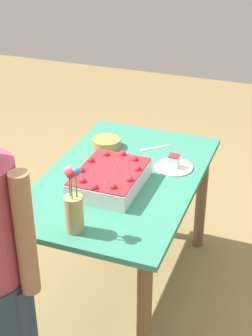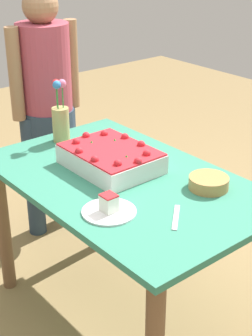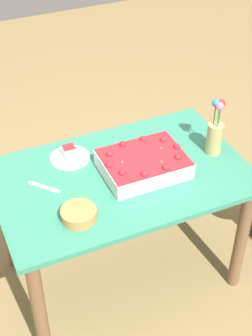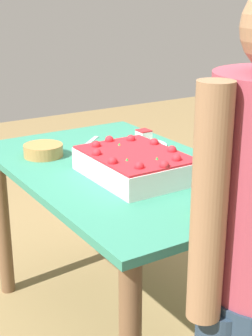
# 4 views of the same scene
# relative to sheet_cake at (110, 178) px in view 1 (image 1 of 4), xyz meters

# --- Properties ---
(ground_plane) EXTENTS (8.00, 8.00, 0.00)m
(ground_plane) POSITION_rel_sheet_cake_xyz_m (-0.12, 0.02, -0.83)
(ground_plane) COLOR olive
(dining_table) EXTENTS (1.31, 0.82, 0.78)m
(dining_table) POSITION_rel_sheet_cake_xyz_m (-0.12, 0.02, -0.19)
(dining_table) COLOR #327E64
(dining_table) RESTS_ON ground_plane
(sheet_cake) EXTENTS (0.42, 0.32, 0.12)m
(sheet_cake) POSITION_rel_sheet_cake_xyz_m (0.00, 0.00, 0.00)
(sheet_cake) COLOR silver
(sheet_cake) RESTS_ON dining_table
(serving_plate_with_slice) EXTENTS (0.22, 0.22, 0.08)m
(serving_plate_with_slice) POSITION_rel_sheet_cake_xyz_m (-0.32, 0.26, -0.03)
(serving_plate_with_slice) COLOR white
(serving_plate_with_slice) RESTS_ON dining_table
(cake_knife) EXTENTS (0.14, 0.15, 0.00)m
(cake_knife) POSITION_rel_sheet_cake_xyz_m (-0.51, 0.08, -0.05)
(cake_knife) COLOR silver
(cake_knife) RESTS_ON dining_table
(flower_vase) EXTENTS (0.09, 0.09, 0.33)m
(flower_vase) POSITION_rel_sheet_cake_xyz_m (0.42, -0.00, 0.07)
(flower_vase) COLOR tan
(flower_vase) RESTS_ON dining_table
(fruit_bowl) EXTENTS (0.17, 0.17, 0.05)m
(fruit_bowl) POSITION_rel_sheet_cake_xyz_m (-0.42, -0.19, -0.02)
(fruit_bowl) COLOR #B37F45
(fruit_bowl) RESTS_ON dining_table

